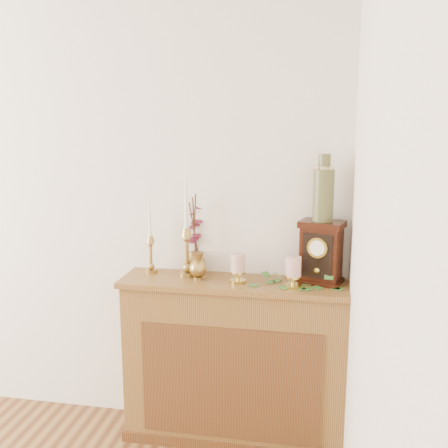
% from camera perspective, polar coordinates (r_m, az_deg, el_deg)
% --- Properties ---
extents(console_shelf, '(1.24, 0.34, 0.93)m').
position_cam_1_polar(console_shelf, '(3.01, 1.15, -15.18)').
color(console_shelf, brown).
rests_on(console_shelf, ground).
extents(candlestick_left, '(0.07, 0.07, 0.43)m').
position_cam_1_polar(candlestick_left, '(2.96, -7.99, -2.63)').
color(candlestick_left, '#AF9646').
rests_on(candlestick_left, console_shelf).
extents(candlestick_center, '(0.09, 0.09, 0.55)m').
position_cam_1_polar(candlestick_center, '(2.87, -4.09, -2.17)').
color(candlestick_center, '#AF9646').
rests_on(candlestick_center, console_shelf).
extents(bud_vase, '(0.09, 0.09, 0.15)m').
position_cam_1_polar(bud_vase, '(2.82, -2.86, -4.62)').
color(bud_vase, '#AF9646').
rests_on(bud_vase, console_shelf).
extents(ginger_jar, '(0.19, 0.20, 0.45)m').
position_cam_1_polar(ginger_jar, '(2.95, -3.15, -1.31)').
color(ginger_jar, '#AF9646').
rests_on(ginger_jar, console_shelf).
extents(pillar_candle_left, '(0.09, 0.09, 0.17)m').
position_cam_1_polar(pillar_candle_left, '(2.77, 1.54, -4.65)').
color(pillar_candle_left, gold).
rests_on(pillar_candle_left, console_shelf).
extents(pillar_candle_right, '(0.09, 0.09, 0.17)m').
position_cam_1_polar(pillar_candle_right, '(2.71, 7.55, -5.03)').
color(pillar_candle_right, gold).
rests_on(pillar_candle_right, console_shelf).
extents(ivy_garland, '(0.41, 0.17, 0.08)m').
position_cam_1_polar(ivy_garland, '(2.75, 6.68, -6.45)').
color(ivy_garland, '#346827').
rests_on(ivy_garland, console_shelf).
extents(mantel_clock, '(0.26, 0.21, 0.33)m').
position_cam_1_polar(mantel_clock, '(2.79, 10.50, -3.09)').
color(mantel_clock, black).
rests_on(mantel_clock, console_shelf).
extents(ceramic_vase, '(0.11, 0.11, 0.35)m').
position_cam_1_polar(ceramic_vase, '(2.73, 10.77, 3.51)').
color(ceramic_vase, '#172E21').
rests_on(ceramic_vase, mantel_clock).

